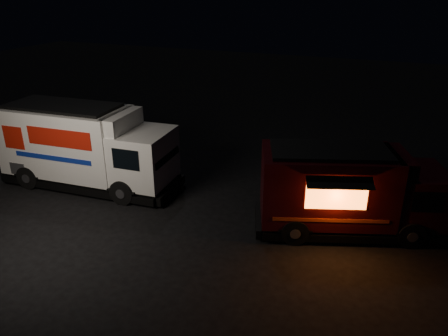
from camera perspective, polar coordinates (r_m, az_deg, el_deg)
ground at (r=16.83m, az=-8.82°, el=-6.20°), size 80.00×80.00×0.00m
white_truck at (r=19.31m, az=-17.29°, el=2.66°), size 7.88×3.16×3.50m
red_truck at (r=15.74m, az=16.28°, el=-2.83°), size 6.98×4.45×3.05m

